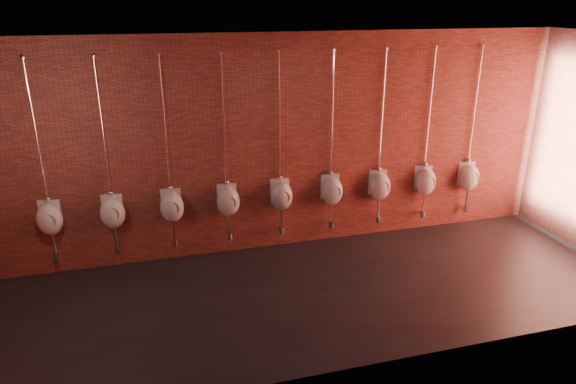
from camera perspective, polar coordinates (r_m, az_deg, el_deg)
name	(u,v)px	position (r m, az deg, el deg)	size (l,w,h in m)	color
ground	(320,292)	(6.89, 3.63, -11.02)	(8.50, 8.50, 0.00)	black
room_shell	(324,144)	(6.08, 4.05, 5.34)	(8.54, 3.04, 3.22)	black
urinal_0	(50,218)	(7.56, -24.97, -2.63)	(0.38, 0.35, 2.71)	white
urinal_1	(112,212)	(7.45, -18.92, -2.08)	(0.38, 0.35, 2.71)	white
urinal_2	(172,206)	(7.43, -12.78, -1.50)	(0.38, 0.35, 2.71)	white
urinal_3	(228,200)	(7.50, -6.67, -0.91)	(0.38, 0.35, 2.71)	white
urinal_4	(281,195)	(7.65, -0.75, -0.32)	(0.38, 0.35, 2.71)	white
urinal_5	(332,190)	(7.88, 4.89, 0.24)	(0.38, 0.35, 2.71)	white
urinal_6	(380,185)	(8.18, 10.17, 0.76)	(0.38, 0.35, 2.71)	white
urinal_7	(425,181)	(8.55, 15.03, 1.24)	(0.38, 0.35, 2.71)	white
urinal_8	(469,176)	(8.97, 19.46, 1.66)	(0.38, 0.35, 2.71)	white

